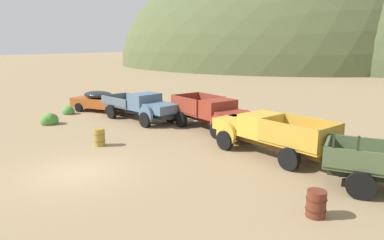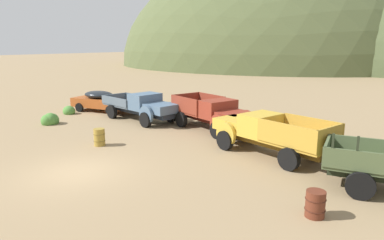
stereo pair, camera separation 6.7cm
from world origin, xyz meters
The scene contains 11 objects.
ground_plane centered at (0.00, 0.00, 0.00)m, with size 300.00×300.00×0.00m, color #937A56.
hill_distant centered at (-22.84, 74.43, 0.00)m, with size 74.24×63.96×50.95m, color #4C5633.
car_oxide_orange centered at (-9.14, 9.65, 0.82)m, with size 5.15×2.56×1.57m.
truck_chalk_blue centered at (-4.18, 8.79, 0.99)m, with size 6.50×3.25×1.89m.
truck_rust_red centered at (1.17, 9.20, 1.01)m, with size 6.05×3.97×1.91m.
truck_faded_yellow centered at (5.18, 6.66, 1.01)m, with size 6.36×3.60×1.91m.
oil_drum_spare centered at (-2.22, 3.13, 0.44)m, with size 0.60×0.60×0.89m.
oil_drum_by_truck centered at (9.04, 1.60, 0.41)m, with size 0.62×0.62×0.83m.
bush_near_barrel centered at (-10.53, 7.50, 0.21)m, with size 0.95×0.85×0.79m.
bush_between_trucks centered at (5.29, 10.77, 0.19)m, with size 0.92×0.81×0.80m.
bush_front_right centered at (-8.68, 4.68, 0.25)m, with size 1.00×1.15×0.96m.
Camera 1 is at (11.40, -8.60, 5.13)m, focal length 32.86 mm.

